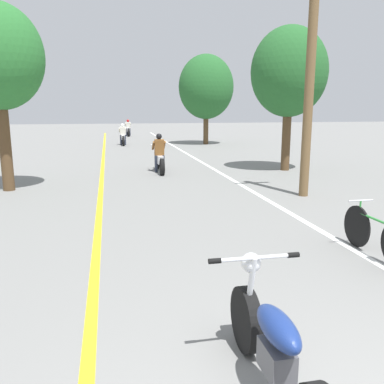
# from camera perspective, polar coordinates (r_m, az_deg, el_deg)

# --- Properties ---
(lane_stripe_center) EXTENTS (0.14, 48.00, 0.01)m
(lane_stripe_center) POSITION_cam_1_polar(r_m,az_deg,el_deg) (14.86, -12.51, 2.52)
(lane_stripe_center) COLOR yellow
(lane_stripe_center) RESTS_ON ground
(lane_stripe_edge) EXTENTS (0.14, 48.00, 0.01)m
(lane_stripe_edge) POSITION_cam_1_polar(r_m,az_deg,el_deg) (15.37, 3.33, 3.08)
(lane_stripe_edge) COLOR white
(lane_stripe_edge) RESTS_ON ground
(utility_pole) EXTENTS (1.10, 0.24, 5.78)m
(utility_pole) POSITION_cam_1_polar(r_m,az_deg,el_deg) (11.09, 16.19, 14.73)
(utility_pole) COLOR brown
(utility_pole) RESTS_ON ground
(roadside_tree_right_near) EXTENTS (2.80, 2.52, 5.20)m
(roadside_tree_right_near) POSITION_cam_1_polar(r_m,az_deg,el_deg) (15.67, 13.49, 15.99)
(roadside_tree_right_near) COLOR #513A23
(roadside_tree_right_near) RESTS_ON ground
(roadside_tree_right_far) EXTENTS (3.47, 3.12, 5.59)m
(roadside_tree_right_far) POSITION_cam_1_polar(r_m,az_deg,el_deg) (26.37, 2.00, 14.50)
(roadside_tree_right_far) COLOR #513A23
(roadside_tree_right_far) RESTS_ON ground
(motorcycle_foreground) EXTENTS (0.85, 2.09, 1.04)m
(motorcycle_foreground) POSITION_cam_1_polar(r_m,az_deg,el_deg) (3.53, 11.54, -20.81)
(motorcycle_foreground) COLOR black
(motorcycle_foreground) RESTS_ON ground
(motorcycle_rider_lead) EXTENTS (0.50, 2.09, 1.40)m
(motorcycle_rider_lead) POSITION_cam_1_polar(r_m,az_deg,el_deg) (14.92, -4.60, 4.82)
(motorcycle_rider_lead) COLOR black
(motorcycle_rider_lead) RESTS_ON ground
(motorcycle_rider_mid) EXTENTS (0.50, 2.02, 1.35)m
(motorcycle_rider_mid) POSITION_cam_1_polar(r_m,az_deg,el_deg) (26.18, -9.68, 7.64)
(motorcycle_rider_mid) COLOR black
(motorcycle_rider_mid) RESTS_ON ground
(motorcycle_rider_far) EXTENTS (0.50, 2.20, 1.36)m
(motorcycle_rider_far) POSITION_cam_1_polar(r_m,az_deg,el_deg) (34.51, -8.95, 8.63)
(motorcycle_rider_far) COLOR black
(motorcycle_rider_far) RESTS_ON ground
(bicycle_parked) EXTENTS (0.44, 1.71, 0.82)m
(bicycle_parked) POSITION_cam_1_polar(r_m,az_deg,el_deg) (7.03, 24.41, -5.34)
(bicycle_parked) COLOR black
(bicycle_parked) RESTS_ON ground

